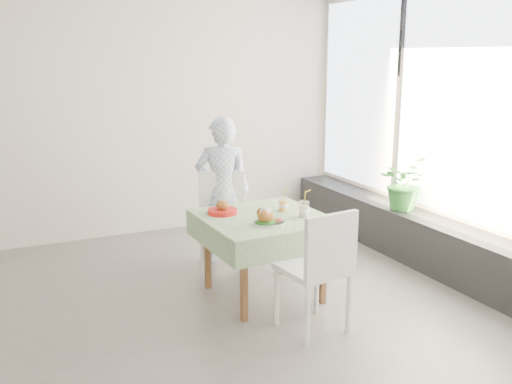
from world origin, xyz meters
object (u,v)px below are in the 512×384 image
main_dish (267,219)px  chair_far (223,241)px  diner (223,191)px  chair_near (314,293)px  juice_cup_orange (283,205)px  cafe_table (264,247)px  potted_plant (403,182)px

main_dish → chair_far: bearing=90.8°
diner → chair_near: bearing=115.2°
diner → juice_cup_orange: size_ratio=6.17×
juice_cup_orange → diner: bearing=105.4°
cafe_table → main_dish: size_ratio=3.71×
cafe_table → chair_far: (-0.09, 0.74, -0.16)m
chair_near → juice_cup_orange: (0.17, 0.84, 0.49)m
diner → potted_plant: diner is taller
cafe_table → potted_plant: 1.90m
cafe_table → chair_far: 0.76m
cafe_table → diner: size_ratio=0.71×
potted_plant → diner: bearing=162.6°
chair_far → potted_plant: potted_plant is taller
chair_near → diner: size_ratio=0.65×
chair_far → chair_near: size_ratio=0.98×
chair_far → potted_plant: (1.93, -0.36, 0.49)m
diner → juice_cup_orange: diner is taller
juice_cup_orange → potted_plant: 1.62m
potted_plant → main_dish: bearing=-162.4°
cafe_table → chair_near: chair_near is taller
chair_near → main_dish: bearing=106.1°
diner → main_dish: bearing=109.0°
chair_near → potted_plant: (1.76, 1.13, 0.49)m
main_dish → juice_cup_orange: 0.45m
cafe_table → juice_cup_orange: 0.42m
cafe_table → chair_far: size_ratio=1.11×
diner → potted_plant: size_ratio=2.61×
chair_far → juice_cup_orange: 0.89m
main_dish → potted_plant: 2.01m
chair_far → main_dish: bearing=-89.2°
diner → juice_cup_orange: bearing=128.3°
cafe_table → main_dish: main_dish is taller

